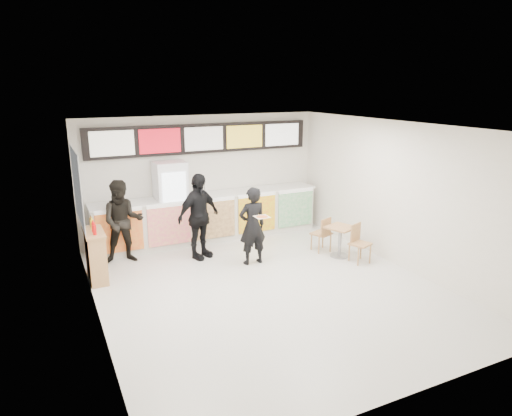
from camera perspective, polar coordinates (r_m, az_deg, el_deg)
floor at (r=8.71m, az=1.40°, el=-9.93°), size 7.00×7.00×0.00m
ceiling at (r=7.92m, az=1.54°, el=10.14°), size 7.00×7.00×0.00m
wall_back at (r=11.33m, az=-6.62°, el=3.90°), size 6.00×0.00×6.00m
wall_left at (r=7.38m, az=-19.79°, el=-3.05°), size 0.00×7.00×7.00m
wall_right at (r=9.88m, az=17.17°, el=1.65°), size 0.00×7.00×7.00m
service_counter at (r=11.18m, az=-5.79°, el=-1.13°), size 5.56×0.77×1.14m
menu_board at (r=11.11m, az=-6.62°, el=8.64°), size 5.50×0.14×0.70m
drinks_fridge at (r=10.81m, az=-10.54°, el=0.49°), size 0.70×0.67×2.00m
mirror_panel at (r=9.69m, az=-21.48°, el=2.53°), size 0.01×2.00×1.50m
customer_main at (r=9.55m, az=-0.46°, el=-2.26°), size 0.62×0.41×1.67m
customer_left at (r=10.03m, az=-16.31°, el=-1.66°), size 0.97×0.82×1.79m
customer_mid at (r=9.92m, az=-7.18°, el=-1.05°), size 1.20×0.86×1.88m
pizza_slice at (r=9.07m, az=0.75°, el=-1.07°), size 0.36×0.36×0.02m
cafe_table at (r=10.22m, az=10.48°, el=-3.44°), size 0.86×1.44×0.82m
condiment_ledge at (r=9.39m, az=-19.38°, el=-5.58°), size 0.36×0.89×1.18m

